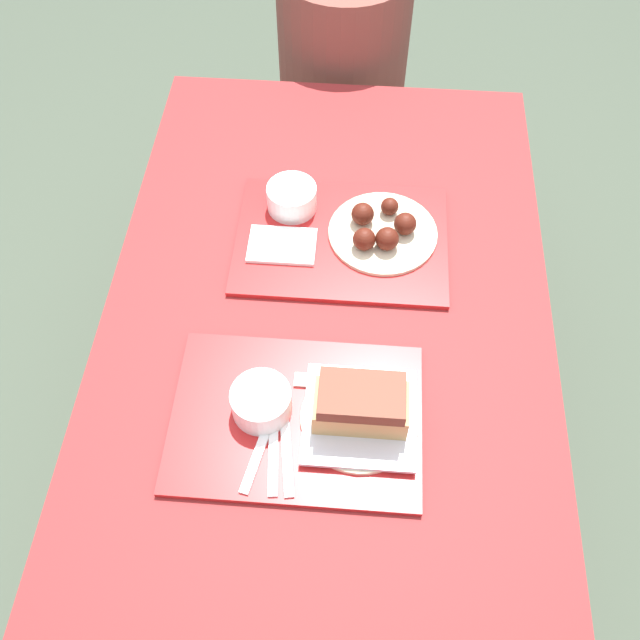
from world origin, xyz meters
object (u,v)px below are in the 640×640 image
tray_far (341,240)px  tray_near (296,418)px  bowl_coleslaw_far (292,197)px  wings_plate_far (382,229)px  person_seated_across (343,50)px  brisket_sandwich_plate (361,409)px  bowl_coleslaw_near (261,401)px

tray_far → tray_near: bearing=-97.5°
bowl_coleslaw_far → wings_plate_far: same height
tray_far → person_seated_across: (-0.04, 0.73, -0.06)m
brisket_sandwich_plate → wings_plate_far: size_ratio=0.91×
bowl_coleslaw_near → brisket_sandwich_plate: brisket_sandwich_plate is taller
tray_far → bowl_coleslaw_near: bearing=-105.8°
brisket_sandwich_plate → person_seated_across: 1.15m
bowl_coleslaw_near → brisket_sandwich_plate: 0.17m
person_seated_across → bowl_coleslaw_near: bearing=-93.9°
bowl_coleslaw_far → tray_near: bearing=-83.6°
bowl_coleslaw_near → person_seated_across: size_ratio=0.15×
tray_far → brisket_sandwich_plate: size_ratio=2.12×
bowl_coleslaw_near → person_seated_across: person_seated_across is taller
bowl_coleslaw_near → brisket_sandwich_plate: size_ratio=0.51×
bowl_coleslaw_far → person_seated_across: 0.67m
brisket_sandwich_plate → bowl_coleslaw_far: (-0.17, 0.49, -0.01)m
bowl_coleslaw_far → person_seated_across: person_seated_across is taller
bowl_coleslaw_near → tray_near: bearing=-8.5°
tray_far → person_seated_across: size_ratio=0.61×
bowl_coleslaw_near → tray_far: bearing=74.2°
tray_near → wings_plate_far: wings_plate_far is taller
bowl_coleslaw_near → brisket_sandwich_plate: bearing=-2.2°
wings_plate_far → brisket_sandwich_plate: bearing=-93.4°
tray_far → person_seated_across: bearing=92.9°
person_seated_across → brisket_sandwich_plate: bearing=-85.4°
bowl_coleslaw_near → wings_plate_far: 0.46m
tray_far → person_seated_across: 0.74m
tray_near → bowl_coleslaw_near: size_ratio=4.16×
wings_plate_far → person_seated_across: person_seated_across is taller
tray_far → bowl_coleslaw_near: (-0.11, -0.40, 0.04)m
tray_near → wings_plate_far: (0.14, 0.43, 0.02)m
bowl_coleslaw_far → person_seated_across: bearing=83.7°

